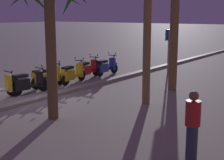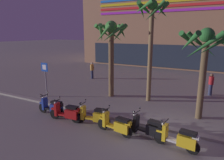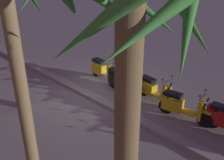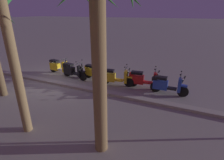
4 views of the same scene
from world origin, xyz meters
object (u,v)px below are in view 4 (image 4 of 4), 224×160
object	(u,v)px
scooter_blue_gap_after_mid	(166,85)
scooter_yellow_lead_nearest	(95,72)
scooter_black_mid_front	(73,71)
scooter_yellow_last_in_row	(58,67)
palm_tree_by_mall_entrance	(98,5)
scooter_red_second_in_line	(143,79)
scooter_yellow_tail_end	(114,77)

from	to	relation	value
scooter_blue_gap_after_mid	scooter_yellow_lead_nearest	distance (m)	4.06
scooter_black_mid_front	scooter_yellow_last_in_row	world-z (taller)	scooter_black_mid_front
scooter_black_mid_front	scooter_yellow_last_in_row	bearing A→B (deg)	-12.53
scooter_blue_gap_after_mid	palm_tree_by_mall_entrance	world-z (taller)	palm_tree_by_mall_entrance
scooter_blue_gap_after_mid	scooter_red_second_in_line	size ratio (longest dim) A/B	0.98
scooter_blue_gap_after_mid	scooter_black_mid_front	distance (m)	5.39
scooter_blue_gap_after_mid	scooter_black_mid_front	bearing A→B (deg)	0.49
scooter_blue_gap_after_mid	scooter_yellow_tail_end	size ratio (longest dim) A/B	0.96
scooter_yellow_lead_nearest	scooter_yellow_last_in_row	xyz separation A→B (m)	(2.66, 0.04, 0.01)
scooter_yellow_tail_end	scooter_yellow_last_in_row	xyz separation A→B (m)	(4.01, -0.30, -0.00)
scooter_blue_gap_after_mid	scooter_yellow_lead_nearest	bearing A→B (deg)	-4.05
scooter_blue_gap_after_mid	scooter_yellow_last_in_row	distance (m)	6.72
scooter_black_mid_front	scooter_blue_gap_after_mid	bearing A→B (deg)	-179.51
scooter_red_second_in_line	scooter_black_mid_front	distance (m)	4.18
scooter_yellow_lead_nearest	palm_tree_by_mall_entrance	world-z (taller)	palm_tree_by_mall_entrance
scooter_red_second_in_line	scooter_yellow_tail_end	world-z (taller)	same
scooter_red_second_in_line	scooter_black_mid_front	size ratio (longest dim) A/B	1.01
scooter_black_mid_front	scooter_yellow_tail_end	bearing A→B (deg)	179.96
scooter_black_mid_front	scooter_yellow_last_in_row	xyz separation A→B (m)	(1.32, -0.29, -0.00)
scooter_yellow_last_in_row	scooter_yellow_lead_nearest	bearing A→B (deg)	-179.16
scooter_yellow_tail_end	scooter_yellow_lead_nearest	size ratio (longest dim) A/B	1.02
scooter_blue_gap_after_mid	palm_tree_by_mall_entrance	xyz separation A→B (m)	(1.17, 4.51, 3.42)
scooter_red_second_in_line	scooter_yellow_last_in_row	world-z (taller)	scooter_red_second_in_line
scooter_yellow_last_in_row	palm_tree_by_mall_entrance	size ratio (longest dim) A/B	0.34
scooter_blue_gap_after_mid	scooter_yellow_last_in_row	xyz separation A→B (m)	(6.71, -0.25, 0.00)
scooter_red_second_in_line	scooter_yellow_lead_nearest	bearing A→B (deg)	-0.83
palm_tree_by_mall_entrance	scooter_red_second_in_line	bearing A→B (deg)	-89.39
scooter_red_second_in_line	scooter_yellow_lead_nearest	size ratio (longest dim) A/B	1.00
scooter_blue_gap_after_mid	palm_tree_by_mall_entrance	distance (m)	5.78
scooter_black_mid_front	palm_tree_by_mall_entrance	xyz separation A→B (m)	(-4.22, 4.46, 3.41)
scooter_yellow_tail_end	palm_tree_by_mall_entrance	size ratio (longest dim) A/B	0.36
scooter_yellow_lead_nearest	palm_tree_by_mall_entrance	xyz separation A→B (m)	(-2.88, 4.80, 3.42)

